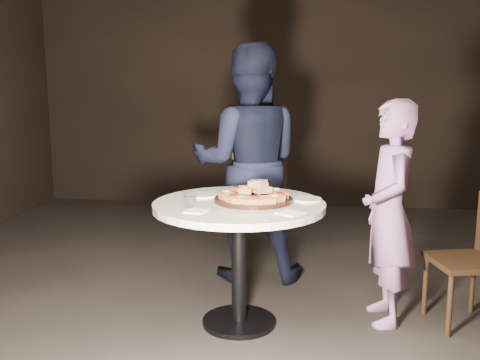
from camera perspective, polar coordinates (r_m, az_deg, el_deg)
The scene contains 13 objects.
floor at distance 3.54m, azimuth 0.86°, elevation -15.06°, with size 7.00×7.00×0.00m, color black.
table at distance 3.32m, azimuth -0.10°, elevation -4.88°, with size 1.29×1.29×0.80m.
serving_board at distance 3.31m, azimuth 1.44°, elevation -2.10°, with size 0.49×0.49×0.02m, color black.
focaccia_pile at distance 3.30m, azimuth 1.50°, elevation -1.39°, with size 0.43×0.43×0.12m.
plate_left at distance 3.48m, azimuth -4.03°, elevation -1.60°, with size 0.20×0.20×0.01m, color white.
plate_right at distance 3.38m, azimuth 7.11°, elevation -2.03°, with size 0.19×0.19×0.01m, color white.
water_glass at distance 3.16m, azimuth -5.33°, elevation -2.29°, with size 0.07×0.07×0.07m, color silver.
napkin_near at distance 3.06m, azimuth -4.72°, elevation -3.32°, with size 0.11×0.11×0.01m, color white.
napkin_far at distance 3.02m, azimuth 5.37°, elevation -3.51°, with size 0.13×0.13×0.01m, color white.
chair_far at distance 4.68m, azimuth 1.80°, elevation -1.33°, with size 0.57×0.59×1.00m.
chair_right at distance 3.70m, azimuth 24.05°, elevation -6.97°, with size 0.48×0.47×0.83m.
diner_navy at distance 4.13m, azimuth 0.86°, elevation 1.79°, with size 0.88×0.69×1.82m, color black.
diner_teal at distance 3.49m, azimuth 15.61°, elevation -3.43°, with size 0.52×0.34×1.43m, color #866097.
Camera 1 is at (0.33, -3.19, 1.51)m, focal length 40.00 mm.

